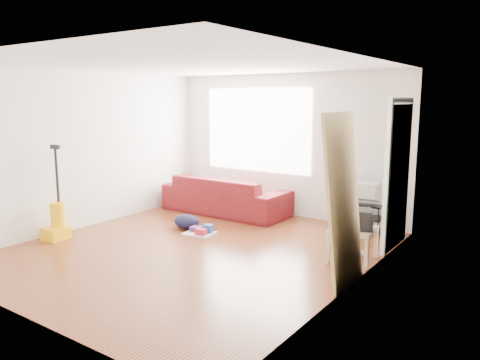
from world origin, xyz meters
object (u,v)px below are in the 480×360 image
Objects in this scene: sofa at (226,213)px; side_table at (353,233)px; bucket at (265,224)px; vacuum at (57,222)px; backpack at (187,228)px; cleaning_tray at (201,232)px; tv_stand at (362,217)px.

side_table reaches higher than sofa.
bucket is (1.00, -0.24, 0.00)m from sofa.
vacuum is at bearing -157.83° from side_table.
bucket reaches higher than backpack.
cleaning_tray is at bearing -112.83° from bucket.
backpack is at bearing 160.27° from cleaning_tray.
tv_stand is 2.45× the size of bucket.
tv_stand is 2.79m from backpack.
backpack is 0.30× the size of vacuum.
bucket is at bearing 67.17° from cleaning_tray.
sofa reaches higher than bucket.
side_table is 0.42× the size of vacuum.
backpack is (-2.76, -0.07, -0.36)m from side_table.
tv_stand is 0.48× the size of vacuum.
cleaning_tray reaches higher than backpack.
vacuum is at bearing -142.27° from tv_stand.
sofa is 2.96m from vacuum.
sofa is at bearing 158.36° from side_table.
vacuum reaches higher than side_table.
sofa is at bearing -176.38° from tv_stand.
tv_stand is 1.37× the size of cleaning_tray.
sofa is at bearing 166.66° from bucket.
cleaning_tray is (-1.94, -1.63, -0.18)m from tv_stand.
side_table is (2.87, -1.14, 0.36)m from sofa.
sofa is 4.82× the size of cleaning_tray.
bucket is 1.22m from cleaning_tray.
sofa is at bearing 84.85° from backpack.
sofa is 1.67× the size of vacuum.
sofa is 8.63× the size of bucket.
cleaning_tray is (-0.47, -1.12, 0.05)m from bucket.
backpack is at bearing 46.53° from vacuum.
cleaning_tray is 2.14m from vacuum.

